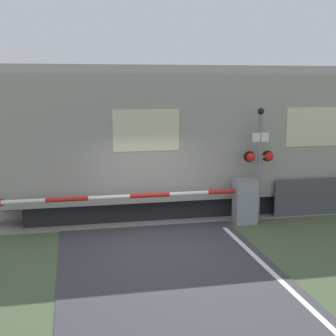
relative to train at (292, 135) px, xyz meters
name	(u,v)px	position (x,y,z in m)	size (l,w,h in m)	color
ground_plane	(157,246)	(-4.97, -3.20, -2.20)	(80.00, 80.00, 0.00)	#475638
track_bed	(138,210)	(-4.97, 0.00, -2.17)	(36.00, 3.20, 0.13)	gray
train	(292,135)	(0.00, 0.00, 0.00)	(17.84, 2.80, 4.30)	black
crossing_barrier	(224,200)	(-2.85, -1.84, -1.51)	(6.78, 0.44, 1.26)	gray
signal_post	(259,159)	(-1.86, -1.82, -0.40)	(0.83, 0.26, 3.17)	gray
roadside_fence	(329,196)	(0.50, -1.53, -1.65)	(3.45, 0.06, 1.10)	#4C4C51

